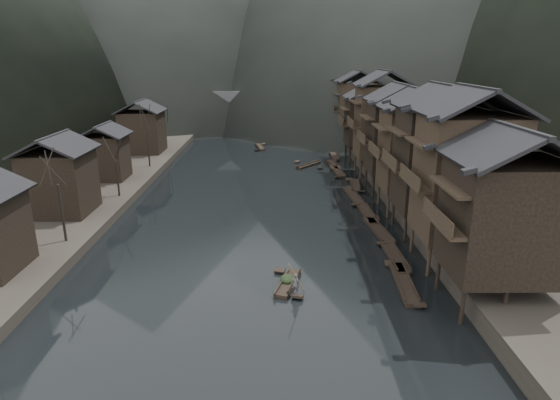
{
  "coord_description": "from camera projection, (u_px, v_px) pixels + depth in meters",
  "views": [
    {
      "loc": [
        1.97,
        -37.29,
        17.07
      ],
      "look_at": [
        2.47,
        9.1,
        2.5
      ],
      "focal_mm": 30.0,
      "sensor_mm": 36.0,
      "label": 1
    }
  ],
  "objects": [
    {
      "name": "stilt_houses",
      "position": [
        402.0,
        125.0,
        56.43
      ],
      "size": [
        9.0,
        67.6,
        15.12
      ],
      "color": "black",
      "rests_on": "ground"
    },
    {
      "name": "bamboo_pole",
      "position": [
        299.0,
        248.0,
        33.31
      ],
      "size": [
        1.49,
        1.96,
        3.49
      ],
      "primitive_type": "cylinder",
      "rotation": [
        0.6,
        0.0,
        -0.64
      ],
      "color": "#8C7A51",
      "rests_on": "boatman"
    },
    {
      "name": "cargo_heap",
      "position": [
        287.0,
        275.0,
        36.01
      ],
      "size": [
        1.1,
        1.43,
        0.66
      ],
      "primitive_type": "ellipsoid",
      "color": "black",
      "rests_on": "hero_sampan"
    },
    {
      "name": "boatman",
      "position": [
        295.0,
        281.0,
        34.07
      ],
      "size": [
        0.68,
        0.56,
        1.61
      ],
      "primitive_type": "imported",
      "rotation": [
        0.0,
        0.0,
        2.81
      ],
      "color": "#58585A",
      "rests_on": "hero_sampan"
    },
    {
      "name": "right_bank",
      "position": [
        470.0,
        154.0,
        78.92
      ],
      "size": [
        40.0,
        200.0,
        1.8
      ],
      "primitive_type": "cube",
      "color": "#2D2823",
      "rests_on": "ground"
    },
    {
      "name": "hero_sampan",
      "position": [
        288.0,
        283.0,
        35.97
      ],
      "size": [
        2.26,
        5.01,
        0.44
      ],
      "color": "black",
      "rests_on": "water"
    },
    {
      "name": "water",
      "position": [
        253.0,
        259.0,
        40.67
      ],
      "size": [
        300.0,
        300.0,
        0.0
      ],
      "primitive_type": "plane",
      "color": "black",
      "rests_on": "ground"
    },
    {
      "name": "bare_trees",
      "position": [
        115.0,
        148.0,
        55.23
      ],
      "size": [
        3.84,
        61.57,
        7.68
      ],
      "color": "black",
      "rests_on": "left_bank"
    },
    {
      "name": "stone_bridge",
      "position": [
        266.0,
        108.0,
        107.83
      ],
      "size": [
        40.0,
        6.0,
        9.0
      ],
      "color": "#4C4C4F",
      "rests_on": "ground"
    },
    {
      "name": "midriver_boats",
      "position": [
        271.0,
        148.0,
        87.18
      ],
      "size": [
        13.73,
        33.51,
        0.45
      ],
      "color": "black",
      "rests_on": "water"
    },
    {
      "name": "left_bank",
      "position": [
        55.0,
        156.0,
        78.29
      ],
      "size": [
        40.0,
        200.0,
        1.2
      ],
      "primitive_type": "cube",
      "color": "#2D2823",
      "rests_on": "ground"
    },
    {
      "name": "left_houses",
      "position": [
        94.0,
        150.0,
        57.96
      ],
      "size": [
        8.1,
        53.2,
        8.73
      ],
      "color": "black",
      "rests_on": "left_bank"
    },
    {
      "name": "moored_sampans",
      "position": [
        349.0,
        183.0,
        63.6
      ],
      "size": [
        3.27,
        65.54,
        0.47
      ],
      "color": "black",
      "rests_on": "water"
    }
  ]
}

